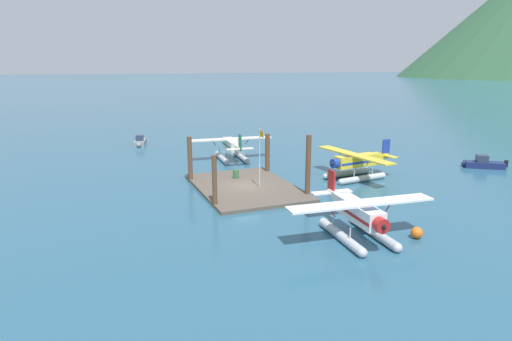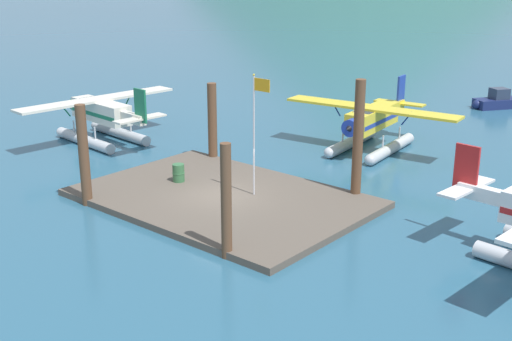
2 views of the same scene
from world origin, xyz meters
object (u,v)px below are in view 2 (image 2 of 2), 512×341
Objects in this scene: fuel_drum at (178,173)px; seaplane_cream_port_fwd at (101,117)px; boat_navy_open_north at (500,101)px; flagpole at (256,121)px; seaplane_yellow_bow_centre at (372,124)px.

fuel_drum is 0.08× the size of seaplane_cream_port_fwd.
boat_navy_open_north is (14.92, 25.64, -1.09)m from seaplane_cream_port_fwd.
flagpole is 1.31× the size of boat_navy_open_north.
flagpole reaches higher than seaplane_yellow_bow_centre.
flagpole is at bearing -87.78° from seaplane_yellow_bow_centre.
flagpole is 11.08m from seaplane_yellow_bow_centre.
fuel_drum is (-4.18, -0.96, -3.09)m from flagpole.
seaplane_yellow_bow_centre is at bearing 72.31° from fuel_drum.
flagpole is 0.54× the size of seaplane_yellow_bow_centre.
flagpole is 27.73m from boat_navy_open_north.
fuel_drum is at bearing -167.09° from flagpole.
flagpole reaches higher than seaplane_cream_port_fwd.
seaplane_yellow_bow_centre is (3.76, 11.80, 0.84)m from fuel_drum.
flagpole is at bearing 12.91° from fuel_drum.
seaplane_cream_port_fwd is (-13.62, -8.96, 0.00)m from seaplane_yellow_bow_centre.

